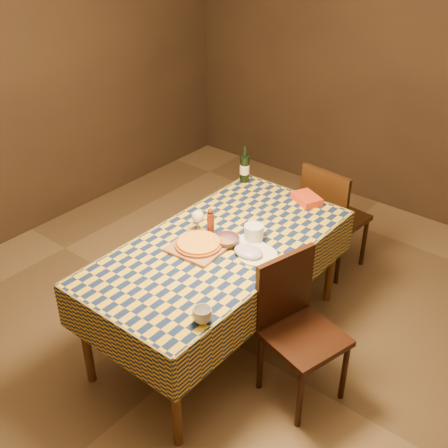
% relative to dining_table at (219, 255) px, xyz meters
% --- Properties ---
extents(room, '(5.00, 5.10, 2.70)m').
position_rel_dining_table_xyz_m(room, '(0.00, 0.00, 0.66)').
color(room, brown).
rests_on(room, ground).
extents(dining_table, '(0.94, 1.84, 0.77)m').
position_rel_dining_table_xyz_m(dining_table, '(0.00, 0.00, 0.00)').
color(dining_table, brown).
rests_on(dining_table, ground).
extents(cutting_board, '(0.35, 0.35, 0.02)m').
position_rel_dining_table_xyz_m(cutting_board, '(-0.07, -0.11, 0.09)').
color(cutting_board, '#9B6D49').
rests_on(cutting_board, dining_table).
extents(pizza, '(0.32, 0.32, 0.03)m').
position_rel_dining_table_xyz_m(pizza, '(-0.07, -0.11, 0.11)').
color(pizza, '#A2501B').
rests_on(pizza, cutting_board).
extents(pepper_mill, '(0.06, 0.06, 0.19)m').
position_rel_dining_table_xyz_m(pepper_mill, '(-0.12, 0.06, 0.17)').
color(pepper_mill, '#512013').
rests_on(pepper_mill, dining_table).
extents(bowl, '(0.17, 0.17, 0.05)m').
position_rel_dining_table_xyz_m(bowl, '(0.03, 0.03, 0.10)').
color(bowl, '#5C444D').
rests_on(bowl, dining_table).
extents(wine_glass, '(0.09, 0.09, 0.16)m').
position_rel_dining_table_xyz_m(wine_glass, '(-0.20, 0.03, 0.19)').
color(wine_glass, silver).
rests_on(wine_glass, dining_table).
extents(wine_bottle, '(0.08, 0.08, 0.29)m').
position_rel_dining_table_xyz_m(wine_bottle, '(-0.41, 0.81, 0.19)').
color(wine_bottle, black).
rests_on(wine_bottle, dining_table).
extents(deli_tub, '(0.15, 0.15, 0.10)m').
position_rel_dining_table_xyz_m(deli_tub, '(0.13, 0.19, 0.13)').
color(deli_tub, silver).
rests_on(deli_tub, dining_table).
extents(takeout_container, '(0.25, 0.22, 0.05)m').
position_rel_dining_table_xyz_m(takeout_container, '(0.13, 0.83, 0.10)').
color(takeout_container, '#CA401A').
rests_on(takeout_container, dining_table).
extents(white_plate, '(0.25, 0.25, 0.01)m').
position_rel_dining_table_xyz_m(white_plate, '(0.27, 0.05, 0.08)').
color(white_plate, white).
rests_on(white_plate, dining_table).
extents(tumbler, '(0.13, 0.13, 0.08)m').
position_rel_dining_table_xyz_m(tumbler, '(0.40, -0.62, 0.12)').
color(tumbler, silver).
rests_on(tumbler, dining_table).
extents(flour_patch, '(0.26, 0.23, 0.00)m').
position_rel_dining_table_xyz_m(flour_patch, '(0.14, 0.13, 0.08)').
color(flour_patch, white).
rests_on(flour_patch, dining_table).
extents(flour_bag, '(0.23, 0.20, 0.06)m').
position_rel_dining_table_xyz_m(flour_bag, '(0.22, 0.02, 0.10)').
color(flour_bag, '#ACB9DD').
rests_on(flour_bag, dining_table).
extents(chair_far, '(0.46, 0.47, 0.93)m').
position_rel_dining_table_xyz_m(chair_far, '(0.16, 1.17, -0.17)').
color(chair_far, black).
rests_on(chair_far, ground).
extents(chair_right, '(0.52, 0.52, 0.93)m').
position_rel_dining_table_xyz_m(chair_right, '(0.63, -0.06, -0.17)').
color(chair_right, black).
rests_on(chair_right, ground).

